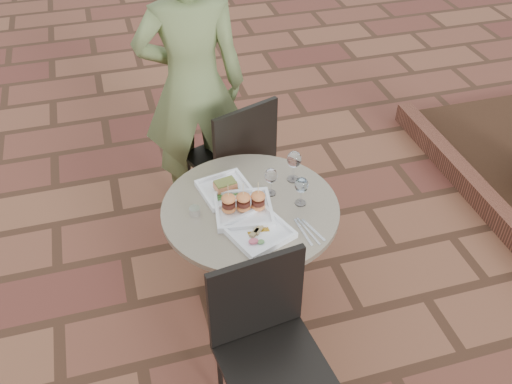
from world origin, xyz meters
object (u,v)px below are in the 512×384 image
object	(u,v)px
diner	(193,87)
plate_salmon	(226,189)
plate_sliders	(243,206)
plate_tuna	(258,231)
chair_near	(266,337)
cafe_table	(251,241)
chair_far	(236,154)

from	to	relation	value
diner	plate_salmon	xyz separation A→B (m)	(0.00, -0.81, -0.16)
diner	plate_sliders	world-z (taller)	diner
plate_tuna	plate_salmon	bearing A→B (deg)	102.39
chair_near	diner	size ratio (longest dim) A/B	0.51
cafe_table	plate_tuna	size ratio (longest dim) A/B	2.62
plate_sliders	chair_near	bearing A→B (deg)	-96.40
plate_sliders	plate_tuna	distance (m)	0.17
cafe_table	plate_sliders	world-z (taller)	plate_sliders
cafe_table	chair_far	distance (m)	0.71
chair_far	chair_near	xyz separation A→B (m)	(-0.22, -1.34, 0.00)
cafe_table	plate_salmon	xyz separation A→B (m)	(-0.09, 0.15, 0.27)
plate_tuna	cafe_table	bearing A→B (deg)	85.65
cafe_table	plate_tuna	bearing A→B (deg)	-94.35
plate_salmon	plate_tuna	size ratio (longest dim) A/B	0.84
chair_far	plate_tuna	xyz separation A→B (m)	(-0.12, -0.90, 0.20)
cafe_table	chair_near	size ratio (longest dim) A/B	0.97
chair_near	plate_tuna	size ratio (longest dim) A/B	2.70
plate_salmon	plate_tuna	bearing A→B (deg)	-77.61
diner	plate_tuna	bearing A→B (deg)	100.94
cafe_table	plate_sliders	bearing A→B (deg)	-146.06
cafe_table	plate_salmon	bearing A→B (deg)	121.69
chair_near	plate_sliders	size ratio (longest dim) A/B	2.91
diner	plate_salmon	distance (m)	0.82
plate_salmon	cafe_table	bearing A→B (deg)	-58.31
chair_near	diner	distance (m)	1.64
cafe_table	plate_sliders	xyz separation A→B (m)	(-0.04, -0.03, 0.29)
plate_sliders	cafe_table	bearing A→B (deg)	33.94
chair_near	diner	xyz separation A→B (m)	(0.02, 1.60, 0.36)
chair_far	plate_sliders	bearing A→B (deg)	58.98
chair_near	plate_salmon	xyz separation A→B (m)	(0.02, 0.80, 0.20)
chair_far	plate_sliders	size ratio (longest dim) A/B	2.91
plate_salmon	plate_sliders	bearing A→B (deg)	-74.54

